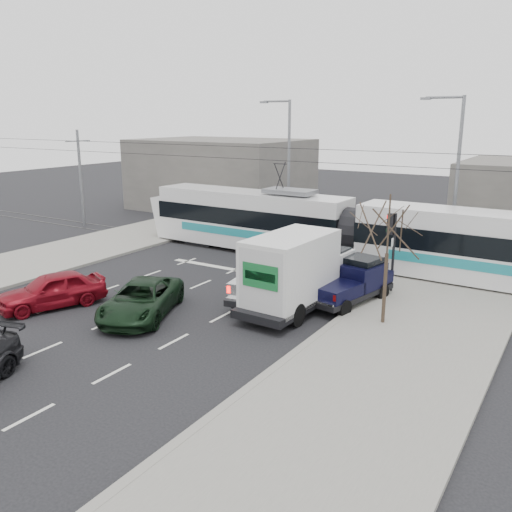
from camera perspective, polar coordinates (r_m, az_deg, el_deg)
The scene contains 16 objects.
ground at distance 23.23m, azimuth -7.04°, elevation -5.54°, with size 120.00×120.00×0.00m, color black.
sidewalk_right at distance 19.23m, azimuth 14.68°, elevation -10.06°, with size 6.00×60.00×0.15m, color gray.
sidewalk_left at distance 31.87m, azimuth -24.11°, elevation -1.04°, with size 6.00×60.00×0.15m, color gray.
rails at distance 31.26m, azimuth 4.51°, elevation -0.20°, with size 60.00×1.60×0.03m, color #33302D.
building_left at distance 48.09m, azimuth -3.69°, elevation 8.59°, with size 14.00×10.00×6.00m, color slate.
bare_tree at distance 20.78m, azimuth 13.76°, elevation 2.63°, with size 2.40×2.40×5.00m.
traffic_signal at distance 25.06m, azimuth 14.09°, elevation 2.13°, with size 0.44×0.44×3.60m.
street_lamp_near at distance 31.69m, azimuth 20.13°, elevation 8.55°, with size 2.38×0.25×9.00m.
street_lamp_far at distance 37.61m, azimuth 3.23°, elevation 10.19°, with size 2.38×0.25×9.00m.
catenary at distance 30.51m, azimuth 4.66°, elevation 6.84°, with size 60.00×0.20×7.00m.
tram at distance 29.69m, azimuth 10.24°, elevation 2.53°, with size 25.99×3.16×5.29m.
silver_pickup at distance 24.51m, azimuth 2.33°, elevation -1.61°, with size 3.11×6.47×2.26m.
box_truck at distance 22.64m, azimuth 4.41°, elevation -1.68°, with size 2.52×6.66×3.28m.
navy_pickup at distance 23.92m, azimuth 10.21°, elevation -2.66°, with size 2.58×4.84×1.94m.
green_car at distance 22.53m, azimuth -11.98°, elevation -4.50°, with size 2.34×5.07×1.41m, color black.
red_car at distance 24.63m, azimuth -20.67°, elevation -3.37°, with size 1.78×4.43×1.51m, color maroon.
Camera 1 is at (13.87, -16.88, 7.91)m, focal length 38.00 mm.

